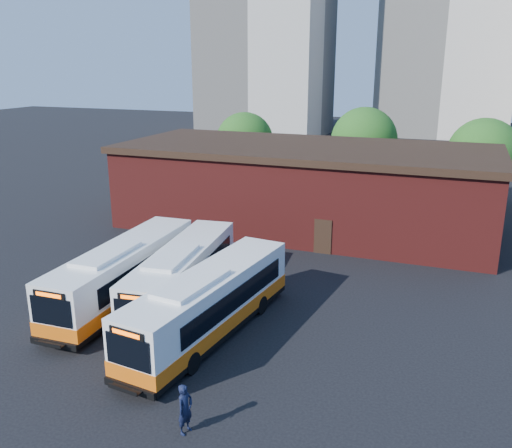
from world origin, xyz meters
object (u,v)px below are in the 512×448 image
at_px(bus_mideast, 210,306).
at_px(bus_midwest, 183,277).
at_px(bus_west, 124,275).
at_px(transit_worker, 185,409).

bearing_deg(bus_mideast, bus_midwest, 142.93).
xyz_separation_m(bus_midwest, bus_mideast, (2.97, -2.84, 0.05)).
bearing_deg(bus_west, bus_mideast, -18.85).
relative_size(bus_midwest, transit_worker, 6.30).
bearing_deg(bus_west, bus_midwest, 16.76).
distance_m(bus_west, transit_worker, 11.97).
distance_m(bus_west, bus_mideast, 6.26).
xyz_separation_m(bus_west, transit_worker, (8.29, -8.62, -0.57)).
bearing_deg(transit_worker, bus_midwest, 40.13).
height_order(bus_west, bus_midwest, bus_west).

